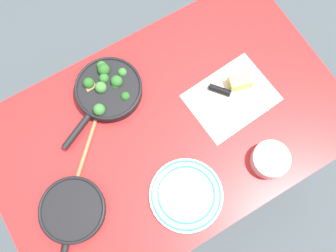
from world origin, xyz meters
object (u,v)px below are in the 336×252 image
Objects in this scene: dinner_plate_stack at (186,195)px; prep_bowl_steel at (270,160)px; grater_knife at (230,94)px; wooden_spoon at (78,174)px; cheese_block at (240,82)px; skillet_eggs at (72,212)px; skillet_broccoli at (108,89)px.

prep_bowl_steel is (-0.32, 0.05, 0.01)m from dinner_plate_stack.
grater_knife is 1.53× the size of prep_bowl_steel.
cheese_block is (-0.68, 0.00, 0.02)m from wooden_spoon.
skillet_eggs is at bearing 7.94° from cheese_block.
dinner_plate_stack is (-0.36, 0.15, -0.01)m from skillet_eggs.
skillet_eggs reaches higher than wooden_spoon.
skillet_broccoli is at bearing 177.55° from wooden_spoon.
skillet_broccoli is 2.82× the size of prep_bowl_steel.
skillet_eggs is at bearing -16.20° from prep_bowl_steel.
prep_bowl_steel is at bearing 98.81° from skillet_broccoli.
skillet_broccoli is at bearing -26.97° from cheese_block.
grater_knife is at bearing -94.63° from prep_bowl_steel.
wooden_spoon is 2.32× the size of prep_bowl_steel.
wooden_spoon is 0.63m from grater_knife.
grater_knife is 2.10× the size of cheese_block.
wooden_spoon is at bearing -176.26° from skillet_eggs.
skillet_eggs is 1.62× the size of grater_knife.
prep_bowl_steel is at bearing 111.76° from skillet_eggs.
skillet_eggs is 0.39m from dinner_plate_stack.
grater_knife is (-0.39, 0.24, -0.02)m from skillet_broccoli.
skillet_broccoli reaches higher than dinner_plate_stack.
skillet_broccoli is 1.45× the size of dinner_plate_stack.
skillet_broccoli is at bearing -55.25° from prep_bowl_steel.
dinner_plate_stack is (-0.05, 0.48, -0.02)m from skillet_broccoli.
wooden_spoon is (-0.07, -0.11, -0.01)m from skillet_eggs.
grater_knife is 0.06m from cheese_block.
skillet_eggs is at bearing 10.49° from wooden_spoon.
grater_knife is at bearing 18.05° from cheese_block.
skillet_broccoli reaches higher than skillet_eggs.
cheese_block is at bearing -147.06° from dinner_plate_stack.
dinner_plate_stack is 1.95× the size of prep_bowl_steel.
grater_knife is at bearing 135.11° from skillet_eggs.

